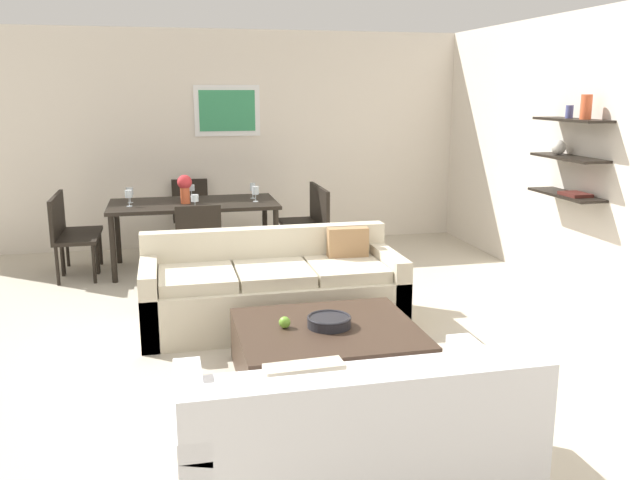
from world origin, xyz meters
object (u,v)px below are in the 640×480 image
dining_chair_left_far (72,226)px  wine_glass_left_near (129,194)px  dining_chair_foot (199,241)px  wine_glass_left_far (130,192)px  sofa_beige (273,291)px  coffee_table (327,353)px  dining_chair_right_far (306,216)px  dining_chair_right_near (314,222)px  dining_chair_head (191,210)px  wine_glass_foot (195,199)px  centerpiece_vase (185,186)px  wine_glass_head (191,188)px  dining_chair_left_near (67,234)px  decorative_bowl (329,321)px  dining_table (194,208)px  loveseat_white (350,440)px  wine_glass_right_far (253,188)px  wine_glass_right_near (255,191)px  apple_on_coffee_table (285,322)px

dining_chair_left_far → wine_glass_left_near: size_ratio=5.01×
dining_chair_foot → wine_glass_left_far: bearing=124.3°
sofa_beige → coffee_table: (0.18, -1.19, -0.10)m
dining_chair_right_far → dining_chair_right_near: bearing=-90.0°
dining_chair_right_far → dining_chair_head: (-1.32, 0.67, 0.00)m
dining_chair_foot → wine_glass_foot: 0.58m
sofa_beige → coffee_table: bearing=-81.2°
dining_chair_head → wine_glass_left_far: size_ratio=5.15×
dining_chair_left_far → centerpiece_vase: size_ratio=2.79×
coffee_table → dining_chair_head: dining_chair_head is taller
wine_glass_head → wine_glass_foot: 0.83m
dining_chair_left_near → dining_chair_left_far: 0.43m
dining_chair_left_near → wine_glass_head: wine_glass_head is taller
decorative_bowl → dining_table: size_ratio=0.17×
loveseat_white → wine_glass_right_far: 4.73m
dining_chair_right_far → wine_glass_right_far: 0.75m
dining_chair_right_far → dining_chair_foot: bearing=-140.4°
dining_chair_foot → centerpiece_vase: (-0.09, 0.83, 0.43)m
dining_chair_foot → wine_glass_left_far: (-0.68, 1.00, 0.37)m
dining_chair_right_far → dining_chair_right_near: 0.43m
coffee_table → dining_chair_right_far: bearing=80.5°
dining_chair_right_far → centerpiece_vase: centerpiece_vase is taller
decorative_bowl → dining_chair_foot: dining_chair_foot is taller
dining_chair_foot → dining_chair_right_near: size_ratio=1.00×
decorative_bowl → coffee_table: bearing=177.3°
decorative_bowl → wine_glass_foot: size_ratio=2.06×
dining_chair_left_far → loveseat_white: bearing=-68.8°
decorative_bowl → dining_chair_head: (-0.76, 4.11, 0.08)m
wine_glass_right_near → apple_on_coffee_table: bearing=-94.2°
dining_chair_left_near → dining_chair_foot: same height
sofa_beige → wine_glass_right_near: size_ratio=12.60×
loveseat_white → dining_chair_left_near: bearing=113.0°
wine_glass_foot → wine_glass_left_near: 0.74m
decorative_bowl → wine_glass_left_far: (-1.44, 3.34, 0.45)m
wine_glass_right_far → centerpiece_vase: size_ratio=0.56×
wine_glass_left_far → wine_glass_foot: bearing=-38.0°
coffee_table → dining_chair_right_far: size_ratio=1.40×
dining_chair_left_far → wine_glass_left_near: wine_glass_left_near is taller
loveseat_white → dining_chair_right_far: 4.86m
decorative_bowl → wine_glass_left_far: 3.67m
dining_table → dining_chair_right_far: (1.32, 0.21, -0.18)m
coffee_table → dining_chair_right_near: (0.58, 3.01, 0.31)m
dining_chair_head → dining_chair_foot: same height
loveseat_white → centerpiece_vase: (-0.62, 4.52, 0.65)m
dining_chair_foot → wine_glass_right_near: wine_glass_right_near is taller
dining_chair_left_far → wine_glass_left_near: (0.64, -0.33, 0.37)m
coffee_table → dining_table: 3.35m
dining_chair_right_near → wine_glass_foot: (-1.32, -0.20, 0.35)m
dining_chair_left_near → wine_glass_head: 1.50m
coffee_table → wine_glass_right_far: wine_glass_right_far is taller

